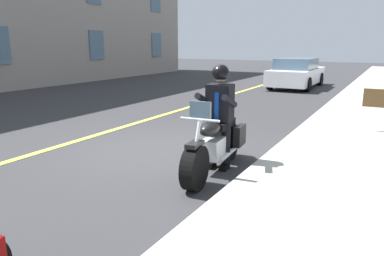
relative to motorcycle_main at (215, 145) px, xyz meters
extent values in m
plane|color=#333335|center=(-0.54, -1.43, -0.45)|extent=(80.00, 80.00, 0.00)
cube|color=#E5DB4C|center=(-0.54, -3.43, -0.45)|extent=(60.00, 0.16, 0.01)
cylinder|color=black|center=(0.84, 0.08, -0.12)|extent=(0.68, 0.26, 0.66)
cylinder|color=black|center=(-0.70, -0.07, -0.12)|extent=(0.68, 0.26, 0.66)
cube|color=silver|center=(0.05, 0.00, -0.03)|extent=(0.58, 0.33, 0.32)
ellipsoid|color=black|center=(0.24, 0.02, 0.33)|extent=(0.58, 0.33, 0.24)
cube|color=black|center=(-0.30, -0.03, 0.29)|extent=(0.72, 0.35, 0.12)
cube|color=black|center=(-0.67, 0.15, 0.03)|extent=(0.41, 0.16, 0.36)
cube|color=black|center=(-0.63, -0.29, 0.03)|extent=(0.41, 0.16, 0.36)
cylinder|color=silver|center=(0.82, 0.08, 0.15)|extent=(0.35, 0.08, 0.76)
cylinder|color=silver|center=(0.66, 0.06, 0.55)|extent=(0.09, 0.60, 0.04)
cube|color=black|center=(0.84, 0.08, 0.23)|extent=(0.37, 0.19, 0.06)
cylinder|color=silver|center=(-0.27, 0.13, -0.19)|extent=(0.90, 0.17, 0.08)
cube|color=slate|center=(0.64, 0.06, 0.67)|extent=(0.07, 0.32, 0.28)
cylinder|color=black|center=(-0.21, 0.10, -0.03)|extent=(0.14, 0.14, 0.84)
cube|color=black|center=(-0.16, 0.10, -0.40)|extent=(0.27, 0.14, 0.10)
cylinder|color=black|center=(-0.19, -0.14, -0.03)|extent=(0.14, 0.14, 0.84)
cube|color=black|center=(-0.13, -0.14, -0.40)|extent=(0.27, 0.14, 0.10)
cube|color=black|center=(-0.20, -0.02, 0.67)|extent=(0.36, 0.43, 0.60)
cube|color=navy|center=(-0.04, -0.01, 0.63)|extent=(0.03, 0.07, 0.44)
cylinder|color=black|center=(-0.05, 0.21, 0.73)|extent=(0.56, 0.15, 0.28)
cylinder|color=black|center=(0.00, -0.22, 0.73)|extent=(0.56, 0.15, 0.28)
sphere|color=tan|center=(-0.20, -0.02, 1.10)|extent=(0.22, 0.22, 0.22)
sphere|color=black|center=(-0.20, -0.02, 1.15)|extent=(0.28, 0.28, 0.28)
cube|color=white|center=(-12.64, -1.72, 0.10)|extent=(4.60, 1.80, 0.70)
cube|color=slate|center=(-12.44, -1.72, 0.65)|extent=(2.40, 1.60, 0.60)
cylinder|color=black|center=(-14.09, -2.57, -0.13)|extent=(0.64, 0.22, 0.64)
cylinder|color=black|center=(-14.09, -0.87, -0.13)|extent=(0.64, 0.22, 0.64)
cylinder|color=black|center=(-11.19, -2.57, -0.13)|extent=(0.64, 0.22, 0.64)
cylinder|color=black|center=(-11.19, -0.87, -0.13)|extent=(0.64, 0.22, 0.64)
cube|color=slate|center=(-16.27, -12.40, 1.55)|extent=(1.10, 0.06, 1.60)
cube|color=slate|center=(-10.39, -12.40, 1.55)|extent=(1.10, 0.06, 1.60)
cube|color=slate|center=(-16.27, -12.40, 4.55)|extent=(1.10, 0.06, 1.60)
camera|label=1|loc=(5.11, 2.43, 1.60)|focal=33.73mm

